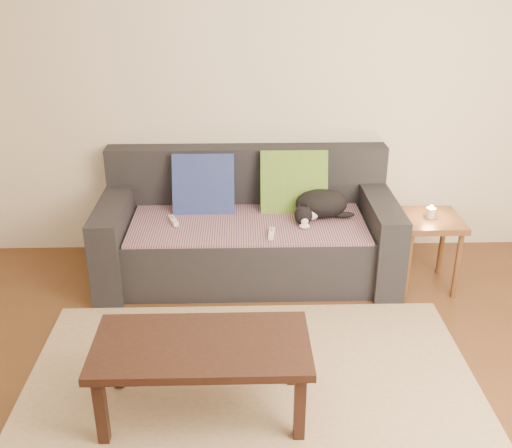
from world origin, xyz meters
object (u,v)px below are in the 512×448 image
wii_remote_a (174,221)px  coffee_table (202,352)px  cat (320,205)px  sofa (248,233)px  side_table (429,230)px  wii_remote_b (272,233)px

wii_remote_a → coffee_table: wii_remote_a is taller
cat → wii_remote_a: size_ratio=3.04×
sofa → cat: (0.52, -0.01, 0.23)m
side_table → coffee_table: (-1.50, -1.27, -0.06)m
wii_remote_b → cat: bearing=-43.2°
sofa → coffee_table: sofa is taller
cat → side_table: bearing=-28.2°
cat → wii_remote_b: cat is taller
sofa → wii_remote_a: bearing=-170.6°
wii_remote_b → coffee_table: (-0.41, -1.20, -0.08)m
wii_remote_b → sofa: bearing=32.9°
sofa → cat: sofa is taller
cat → coffee_table: size_ratio=0.42×
cat → wii_remote_b: size_ratio=3.04×
sofa → wii_remote_b: bearing=-63.9°
side_table → coffee_table: size_ratio=0.49×
wii_remote_b → wii_remote_a: bearing=78.0°
sofa → wii_remote_a: 0.55m
sofa → cat: size_ratio=4.61×
side_table → coffee_table: 1.97m
wii_remote_a → sofa: bearing=-100.6°
cat → coffee_table: bearing=-127.4°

